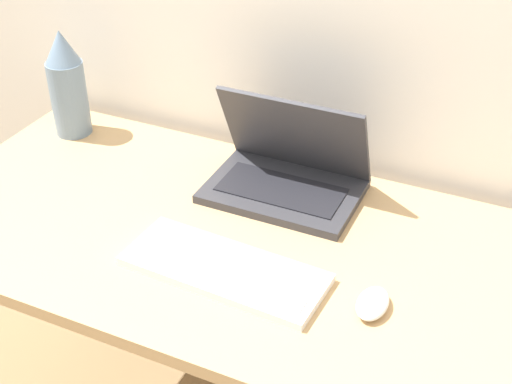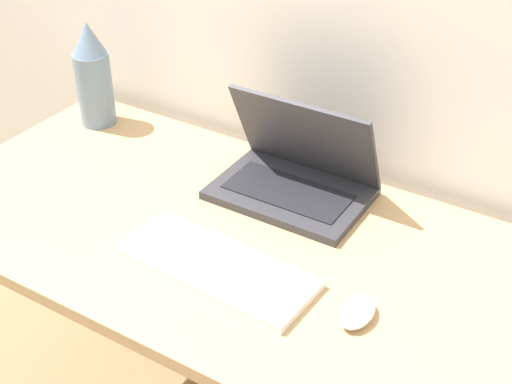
{
  "view_description": "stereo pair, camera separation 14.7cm",
  "coord_description": "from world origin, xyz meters",
  "px_view_note": "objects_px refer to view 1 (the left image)",
  "views": [
    {
      "loc": [
        0.58,
        -0.72,
        1.69
      ],
      "look_at": [
        0.07,
        0.39,
        0.87
      ],
      "focal_mm": 50.0,
      "sensor_mm": 36.0,
      "label": 1
    },
    {
      "loc": [
        0.71,
        -0.65,
        1.69
      ],
      "look_at": [
        0.07,
        0.39,
        0.87
      ],
      "focal_mm": 50.0,
      "sensor_mm": 36.0,
      "label": 2
    }
  ],
  "objects_px": {
    "keyboard": "(224,269)",
    "vase": "(67,84)",
    "laptop": "(287,171)",
    "mouse": "(373,303)"
  },
  "relations": [
    {
      "from": "laptop",
      "to": "vase",
      "type": "bearing_deg",
      "value": 178.03
    },
    {
      "from": "mouse",
      "to": "vase",
      "type": "xyz_separation_m",
      "value": [
        -0.92,
        0.33,
        0.12
      ]
    },
    {
      "from": "laptop",
      "to": "vase",
      "type": "height_order",
      "value": "vase"
    },
    {
      "from": "keyboard",
      "to": "vase",
      "type": "bearing_deg",
      "value": 150.75
    },
    {
      "from": "keyboard",
      "to": "vase",
      "type": "height_order",
      "value": "vase"
    },
    {
      "from": "laptop",
      "to": "vase",
      "type": "relative_size",
      "value": 1.23
    },
    {
      "from": "keyboard",
      "to": "mouse",
      "type": "relative_size",
      "value": 4.38
    },
    {
      "from": "keyboard",
      "to": "vase",
      "type": "relative_size",
      "value": 1.48
    },
    {
      "from": "laptop",
      "to": "mouse",
      "type": "distance_m",
      "value": 0.43
    },
    {
      "from": "vase",
      "to": "mouse",
      "type": "bearing_deg",
      "value": -19.57
    }
  ]
}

